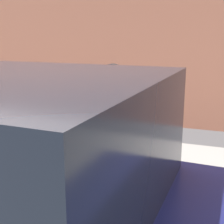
{
  "coord_description": "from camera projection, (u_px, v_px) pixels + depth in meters",
  "views": [
    {
      "loc": [
        1.39,
        -1.87,
        1.98
      ],
      "look_at": [
        0.29,
        1.17,
        1.2
      ],
      "focal_mm": 50.0,
      "sensor_mm": 36.0,
      "label": 1
    }
  ],
  "objects": [
    {
      "name": "sidewalk",
      "position": [
        117.0,
        170.0,
        4.63
      ],
      "size": [
        24.0,
        2.8,
        0.11
      ],
      "color": "#9E9B96",
      "rests_on": "ground_plane"
    },
    {
      "name": "parking_meter",
      "position": [
        112.0,
        110.0,
        3.32
      ],
      "size": [
        0.21,
        0.14,
        1.61
      ],
      "color": "slate",
      "rests_on": "sidewalk"
    }
  ]
}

